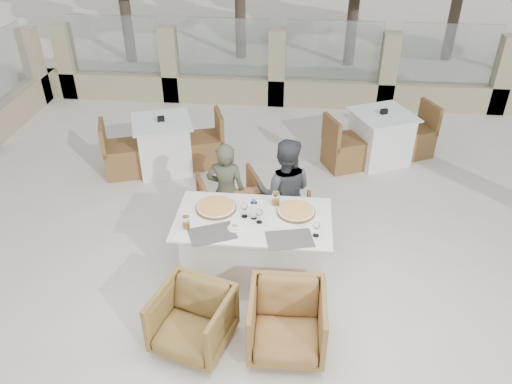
# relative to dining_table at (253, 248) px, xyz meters

# --- Properties ---
(ground) EXTENTS (80.00, 80.00, 0.00)m
(ground) POSITION_rel_dining_table_xyz_m (-0.04, -0.01, -0.39)
(ground) COLOR beige
(ground) RESTS_ON ground
(perimeter_wall_far) EXTENTS (10.00, 0.34, 1.60)m
(perimeter_wall_far) POSITION_rel_dining_table_xyz_m (-0.04, 4.79, 0.42)
(perimeter_wall_far) COLOR tan
(perimeter_wall_far) RESTS_ON ground
(dining_table) EXTENTS (1.60, 0.90, 0.77)m
(dining_table) POSITION_rel_dining_table_xyz_m (0.00, 0.00, 0.00)
(dining_table) COLOR white
(dining_table) RESTS_ON ground
(placemat_near_left) EXTENTS (0.53, 0.46, 0.00)m
(placemat_near_left) POSITION_rel_dining_table_xyz_m (-0.38, -0.29, 0.39)
(placemat_near_left) COLOR #504C45
(placemat_near_left) RESTS_ON dining_table
(placemat_near_right) EXTENTS (0.50, 0.39, 0.00)m
(placemat_near_right) POSITION_rel_dining_table_xyz_m (0.38, -0.31, 0.39)
(placemat_near_right) COLOR #555049
(placemat_near_right) RESTS_ON dining_table
(pizza_left) EXTENTS (0.53, 0.53, 0.06)m
(pizza_left) POSITION_rel_dining_table_xyz_m (-0.41, 0.13, 0.41)
(pizza_left) COLOR orange
(pizza_left) RESTS_ON dining_table
(pizza_right) EXTENTS (0.43, 0.43, 0.05)m
(pizza_right) POSITION_rel_dining_table_xyz_m (0.43, 0.14, 0.41)
(pizza_right) COLOR orange
(pizza_right) RESTS_ON dining_table
(water_bottle) EXTENTS (0.08, 0.08, 0.23)m
(water_bottle) POSITION_rel_dining_table_xyz_m (0.01, 0.01, 0.50)
(water_bottle) COLOR #A7C4DC
(water_bottle) RESTS_ON dining_table
(wine_glass_centre) EXTENTS (0.09, 0.09, 0.18)m
(wine_glass_centre) POSITION_rel_dining_table_xyz_m (-0.09, 0.03, 0.48)
(wine_glass_centre) COLOR white
(wine_glass_centre) RESTS_ON dining_table
(wine_glass_near) EXTENTS (0.10, 0.10, 0.18)m
(wine_glass_near) POSITION_rel_dining_table_xyz_m (0.07, -0.06, 0.48)
(wine_glass_near) COLOR white
(wine_glass_near) RESTS_ON dining_table
(wine_glass_corner) EXTENTS (0.09, 0.09, 0.18)m
(wine_glass_corner) POSITION_rel_dining_table_xyz_m (0.64, -0.23, 0.48)
(wine_glass_corner) COLOR white
(wine_glass_corner) RESTS_ON dining_table
(beer_glass_left) EXTENTS (0.07, 0.07, 0.14)m
(beer_glass_left) POSITION_rel_dining_table_xyz_m (-0.65, -0.22, 0.45)
(beer_glass_left) COLOR #C66E1C
(beer_glass_left) RESTS_ON dining_table
(beer_glass_right) EXTENTS (0.10, 0.10, 0.16)m
(beer_glass_right) POSITION_rel_dining_table_xyz_m (0.21, 0.28, 0.46)
(beer_glass_right) COLOR orange
(beer_glass_right) RESTS_ON dining_table
(olive_dish) EXTENTS (0.15, 0.15, 0.04)m
(olive_dish) POSITION_rel_dining_table_xyz_m (-0.17, -0.18, 0.41)
(olive_dish) COLOR white
(olive_dish) RESTS_ON dining_table
(armchair_far_left) EXTENTS (0.95, 0.96, 0.67)m
(armchair_far_left) POSITION_rel_dining_table_xyz_m (-0.37, 0.91, -0.05)
(armchair_far_left) COLOR #9B6138
(armchair_far_left) RESTS_ON ground
(armchair_far_right) EXTENTS (0.66, 0.67, 0.57)m
(armchair_far_right) POSITION_rel_dining_table_xyz_m (0.32, 0.63, -0.10)
(armchair_far_right) COLOR brown
(armchair_far_right) RESTS_ON ground
(armchair_near_left) EXTENTS (0.81, 0.83, 0.61)m
(armchair_near_left) POSITION_rel_dining_table_xyz_m (-0.46, -0.99, -0.08)
(armchair_near_left) COLOR olive
(armchair_near_left) RESTS_ON ground
(armchair_near_right) EXTENTS (0.70, 0.72, 0.64)m
(armchair_near_right) POSITION_rel_dining_table_xyz_m (0.40, -0.95, -0.06)
(armchair_near_right) COLOR olive
(armchair_near_right) RESTS_ON ground
(diner_left) EXTENTS (0.47, 0.32, 1.25)m
(diner_left) POSITION_rel_dining_table_xyz_m (-0.38, 0.69, 0.24)
(diner_left) COLOR #474A36
(diner_left) RESTS_ON ground
(diner_right) EXTENTS (0.66, 0.52, 1.34)m
(diner_right) POSITION_rel_dining_table_xyz_m (0.29, 0.66, 0.29)
(diner_right) COLOR #3E4044
(diner_right) RESTS_ON ground
(bg_table_a) EXTENTS (1.82, 1.31, 0.77)m
(bg_table_a) POSITION_rel_dining_table_xyz_m (-1.53, 2.21, 0.00)
(bg_table_a) COLOR white
(bg_table_a) RESTS_ON ground
(bg_table_b) EXTENTS (1.83, 1.43, 0.77)m
(bg_table_b) POSITION_rel_dining_table_xyz_m (1.64, 2.76, 0.00)
(bg_table_b) COLOR white
(bg_table_b) RESTS_ON ground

